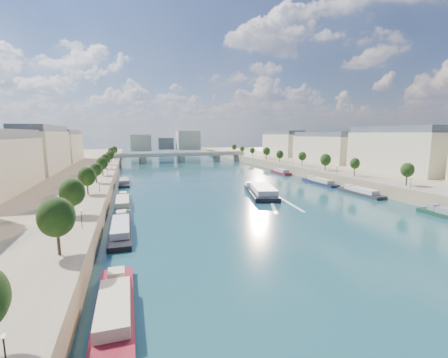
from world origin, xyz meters
TOP-DOWN VIEW (x-y plane):
  - ground at (0.00, 100.00)m, footprint 700.00×700.00m
  - quay_left at (-72.00, 100.00)m, footprint 44.00×520.00m
  - quay_right at (72.00, 100.00)m, footprint 44.00×520.00m
  - pave_left at (-57.00, 100.00)m, footprint 14.00×520.00m
  - pave_right at (57.00, 100.00)m, footprint 14.00×520.00m
  - trees_left at (-55.00, 102.00)m, footprint 4.80×268.80m
  - trees_right at (55.00, 110.00)m, footprint 4.80×268.80m
  - lamps_left at (-52.50, 90.00)m, footprint 0.36×200.36m
  - lamps_right at (52.50, 105.00)m, footprint 0.36×200.36m
  - buildings_left at (-85.00, 112.00)m, footprint 16.00×226.00m
  - buildings_right at (85.00, 112.00)m, footprint 16.00×226.00m
  - skyline at (3.19, 319.52)m, footprint 79.00×42.00m
  - bridge at (0.00, 222.07)m, footprint 112.00×12.00m
  - tour_barge at (7.32, 73.38)m, footprint 16.94×33.34m
  - wake at (7.32, 56.89)m, footprint 14.05×25.93m
  - moored_barges_left at (-45.50, 42.72)m, footprint 5.00×162.15m
  - moored_barges_right at (45.50, 56.90)m, footprint 5.00×163.67m

SIDE VIEW (x-z plane):
  - ground at x=0.00m, z-range 0.00..0.00m
  - wake at x=7.32m, z-range 0.00..0.04m
  - moored_barges_left at x=-45.50m, z-range -0.96..2.64m
  - moored_barges_right at x=45.50m, z-range -0.96..2.64m
  - tour_barge at x=7.32m, z-range -0.88..3.47m
  - quay_left at x=-72.00m, z-range 0.00..5.00m
  - quay_right at x=72.00m, z-range 0.00..5.00m
  - pave_left at x=-57.00m, z-range 5.00..5.10m
  - pave_right at x=57.00m, z-range 5.00..5.10m
  - bridge at x=0.00m, z-range 1.01..9.16m
  - lamps_left at x=-52.50m, z-range 5.64..9.92m
  - lamps_right at x=52.50m, z-range 5.64..9.92m
  - trees_left at x=-55.00m, z-range 6.35..14.61m
  - trees_right at x=55.00m, z-range 6.35..14.61m
  - skyline at x=3.19m, z-range 3.66..25.66m
  - buildings_left at x=-85.00m, z-range 4.85..28.05m
  - buildings_right at x=85.00m, z-range 4.85..28.05m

